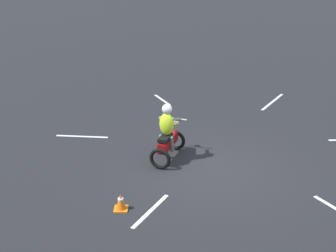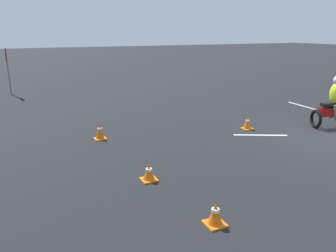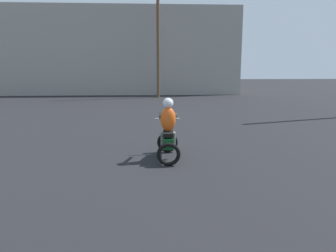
{
  "view_description": "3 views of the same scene",
  "coord_description": "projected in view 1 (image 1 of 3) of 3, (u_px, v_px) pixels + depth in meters",
  "views": [
    {
      "loc": [
        0.89,
        11.2,
        5.82
      ],
      "look_at": [
        1.12,
        -0.65,
        1.0
      ],
      "focal_mm": 50.0,
      "sensor_mm": 36.0,
      "label": 1
    },
    {
      "loc": [
        -5.72,
        8.5,
        2.98
      ],
      "look_at": [
        0.73,
        5.44,
        0.9
      ],
      "focal_mm": 35.0,
      "sensor_mm": 36.0,
      "label": 2
    },
    {
      "loc": [
        -0.17,
        3.0,
        2.51
      ],
      "look_at": [
        0.34,
        11.53,
        0.9
      ],
      "focal_mm": 35.0,
      "sensor_mm": 36.0,
      "label": 3
    }
  ],
  "objects": [
    {
      "name": "ground_plane",
      "position": [
        209.0,
        170.0,
        12.55
      ],
      "size": [
        120.0,
        120.0,
        0.0
      ],
      "primitive_type": "plane",
      "color": "black"
    },
    {
      "name": "lane_stripe_sw",
      "position": [
        272.0,
        102.0,
        17.7
      ],
      "size": [
        1.19,
        1.91,
        0.01
      ],
      "primitive_type": "cube",
      "rotation": [
        0.0,
        0.0,
        5.75
      ],
      "color": "silver",
      "rests_on": "ground"
    },
    {
      "name": "lane_stripe_e",
      "position": [
        82.0,
        136.0,
        14.63
      ],
      "size": [
        1.65,
        0.22,
        0.01
      ],
      "primitive_type": "cube",
      "rotation": [
        0.0,
        0.0,
        1.49
      ],
      "color": "silver",
      "rests_on": "ground"
    },
    {
      "name": "lane_stripe_nw",
      "position": [
        336.0,
        209.0,
        10.75
      ],
      "size": [
        0.76,
        1.16,
        0.01
      ],
      "primitive_type": "cube",
      "rotation": [
        0.0,
        0.0,
        3.69
      ],
      "color": "silver",
      "rests_on": "ground"
    },
    {
      "name": "lane_stripe_ne",
      "position": [
        151.0,
        211.0,
        10.67
      ],
      "size": [
        0.81,
        1.45,
        0.01
      ],
      "primitive_type": "cube",
      "rotation": [
        0.0,
        0.0,
        2.67
      ],
      "color": "silver",
      "rests_on": "ground"
    },
    {
      "name": "motorcycle_rider_foreground",
      "position": [
        168.0,
        136.0,
        12.86
      ],
      "size": [
        1.03,
        1.55,
        1.66
      ],
      "rotation": [
        0.0,
        0.0,
        2.83
      ],
      "color": "black",
      "rests_on": "ground"
    },
    {
      "name": "traffic_cone_mid_left",
      "position": [
        121.0,
        202.0,
        10.66
      ],
      "size": [
        0.32,
        0.32,
        0.4
      ],
      "color": "orange",
      "rests_on": "ground"
    },
    {
      "name": "lane_stripe_se",
      "position": [
        162.0,
        100.0,
        17.91
      ],
      "size": [
        0.69,
        1.25,
        0.01
      ],
      "primitive_type": "cube",
      "rotation": [
        0.0,
        0.0,
        6.75
      ],
      "color": "silver",
      "rests_on": "ground"
    }
  ]
}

